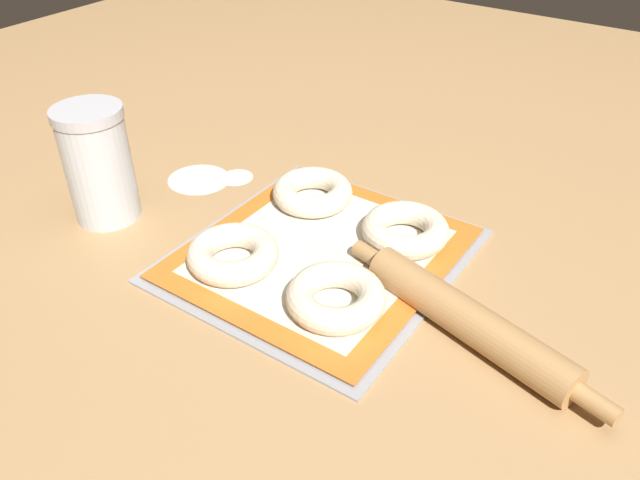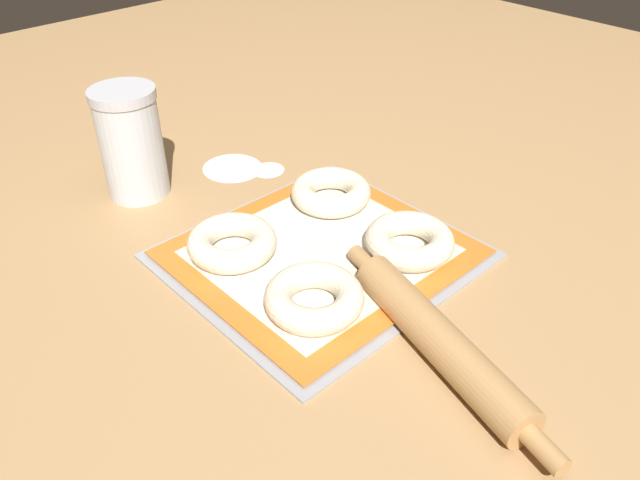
{
  "view_description": "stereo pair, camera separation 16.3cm",
  "coord_description": "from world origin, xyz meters",
  "views": [
    {
      "loc": [
        -0.62,
        -0.42,
        0.56
      ],
      "look_at": [
        -0.01,
        0.0,
        0.03
      ],
      "focal_mm": 35.0,
      "sensor_mm": 36.0,
      "label": 1
    },
    {
      "loc": [
        -0.52,
        -0.54,
        0.56
      ],
      "look_at": [
        -0.01,
        0.0,
        0.03
      ],
      "focal_mm": 35.0,
      "sensor_mm": 36.0,
      "label": 2
    }
  ],
  "objects": [
    {
      "name": "rolling_pin",
      "position": [
        -0.05,
        -0.24,
        0.03
      ],
      "size": [
        0.13,
        0.39,
        0.05
      ],
      "color": "#AD7F4C",
      "rests_on": "ground_plane"
    },
    {
      "name": "bagel_back_left",
      "position": [
        -0.11,
        0.08,
        0.03
      ],
      "size": [
        0.13,
        0.13,
        0.04
      ],
      "color": "beige",
      "rests_on": "baking_mat"
    },
    {
      "name": "flour_canister",
      "position": [
        -0.11,
        0.35,
        0.09
      ],
      "size": [
        0.11,
        0.11,
        0.19
      ],
      "color": "silver",
      "rests_on": "ground_plane"
    },
    {
      "name": "baking_tray",
      "position": [
        -0.01,
        0.0,
        0.0
      ],
      "size": [
        0.41,
        0.38,
        0.01
      ],
      "color": "#93969B",
      "rests_on": "ground_plane"
    },
    {
      "name": "bagel_back_right",
      "position": [
        0.09,
        0.09,
        0.03
      ],
      "size": [
        0.13,
        0.13,
        0.04
      ],
      "color": "beige",
      "rests_on": "baking_mat"
    },
    {
      "name": "bagel_front_left",
      "position": [
        -0.11,
        -0.09,
        0.03
      ],
      "size": [
        0.13,
        0.13,
        0.04
      ],
      "color": "beige",
      "rests_on": "baking_mat"
    },
    {
      "name": "flour_patch_far",
      "position": [
        0.1,
        0.26,
        0.0
      ],
      "size": [
        0.06,
        0.06,
        0.0
      ],
      "color": "white",
      "rests_on": "ground_plane"
    },
    {
      "name": "ground_plane",
      "position": [
        0.0,
        0.0,
        0.0
      ],
      "size": [
        2.8,
        2.8,
        0.0
      ],
      "primitive_type": "plane",
      "color": "#A87F51"
    },
    {
      "name": "flour_patch_near",
      "position": [
        0.05,
        0.31,
        0.0
      ],
      "size": [
        0.11,
        0.11,
        0.0
      ],
      "color": "white",
      "rests_on": "ground_plane"
    },
    {
      "name": "baking_mat",
      "position": [
        -0.01,
        0.0,
        0.01
      ],
      "size": [
        0.38,
        0.35,
        0.0
      ],
      "color": "orange",
      "rests_on": "baking_tray"
    },
    {
      "name": "bagel_front_right",
      "position": [
        0.08,
        -0.09,
        0.03
      ],
      "size": [
        0.13,
        0.13,
        0.04
      ],
      "color": "beige",
      "rests_on": "baking_mat"
    }
  ]
}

